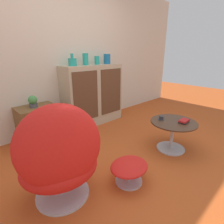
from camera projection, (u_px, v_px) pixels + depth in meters
ground_plane at (137, 162)px, 2.25m from camera, size 12.00×12.00×0.00m
wall_back at (64, 55)px, 2.99m from camera, size 6.40×0.06×2.60m
sideboard at (93, 95)px, 3.35m from camera, size 1.18×0.41×1.12m
tv_console at (38, 124)px, 2.73m from camera, size 0.56×0.43×0.56m
egg_chair at (60, 157)px, 1.53m from camera, size 0.87×0.83×0.99m
ottoman at (129, 168)px, 1.85m from camera, size 0.43×0.37×0.24m
coffee_table at (173, 131)px, 2.46m from camera, size 0.63×0.63×0.43m
vase_leftmost at (72, 62)px, 2.89m from camera, size 0.14×0.14×0.20m
vase_inner_left at (85, 59)px, 3.05m from camera, size 0.10×0.10×0.20m
vase_inner_right at (97, 60)px, 3.22m from camera, size 0.09×0.09×0.15m
vase_rightmost at (107, 59)px, 3.38m from camera, size 0.13×0.13×0.19m
potted_plant at (33, 101)px, 2.59m from camera, size 0.13×0.13×0.18m
teacup at (161, 118)px, 2.48m from camera, size 0.10×0.10×0.05m
book_stack at (184, 121)px, 2.38m from camera, size 0.17×0.11×0.04m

